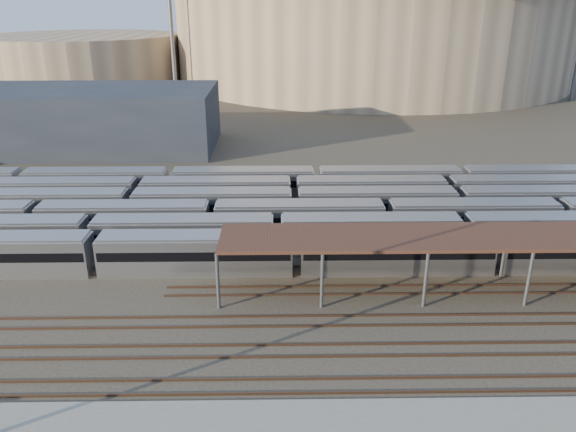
{
  "coord_description": "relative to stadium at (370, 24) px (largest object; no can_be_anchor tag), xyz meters",
  "views": [
    {
      "loc": [
        -2.89,
        -39.65,
        24.3
      ],
      "look_at": [
        -2.06,
        12.0,
        4.02
      ],
      "focal_mm": 35.0,
      "sensor_mm": 36.0,
      "label": 1
    }
  ],
  "objects": [
    {
      "name": "floodlight_0",
      "position": [
        -55.0,
        -30.0,
        4.18
      ],
      "size": [
        4.0,
        1.0,
        38.4
      ],
      "color": "#5B5B60",
      "rests_on": "ground"
    },
    {
      "name": "subway_trains",
      "position": [
        -24.39,
        -121.5,
        -14.67
      ],
      "size": [
        123.77,
        23.9,
        3.6
      ],
      "color": "#A5A5AA",
      "rests_on": "ground"
    },
    {
      "name": "floodlight_3",
      "position": [
        -35.0,
        20.0,
        4.18
      ],
      "size": [
        4.0,
        1.0,
        38.4
      ],
      "color": "#5B5B60",
      "rests_on": "ground"
    },
    {
      "name": "empty_tracks",
      "position": [
        -25.0,
        -145.0,
        -16.38
      ],
      "size": [
        170.0,
        9.62,
        0.18
      ],
      "color": "#4C3323",
      "rests_on": "ground"
    },
    {
      "name": "ground",
      "position": [
        -25.0,
        -140.0,
        -16.47
      ],
      "size": [
        420.0,
        420.0,
        0.0
      ],
      "primitive_type": "plane",
      "color": "#383026",
      "rests_on": "ground"
    },
    {
      "name": "stadium",
      "position": [
        0.0,
        0.0,
        0.0
      ],
      "size": [
        124.0,
        124.0,
        32.5
      ],
      "color": "tan",
      "rests_on": "ground"
    },
    {
      "name": "service_building",
      "position": [
        -60.0,
        -85.0,
        -11.47
      ],
      "size": [
        42.0,
        20.0,
        10.0
      ],
      "primitive_type": "cube",
      "color": "#1E232D",
      "rests_on": "ground"
    },
    {
      "name": "secondary_arena",
      "position": [
        -85.0,
        -10.0,
        -9.47
      ],
      "size": [
        56.0,
        56.0,
        14.0
      ],
      "primitive_type": "cylinder",
      "color": "tan",
      "rests_on": "ground"
    },
    {
      "name": "inspection_shed",
      "position": [
        -3.0,
        -136.0,
        -11.49
      ],
      "size": [
        60.3,
        6.0,
        5.3
      ],
      "color": "#5B5B60",
      "rests_on": "ground"
    }
  ]
}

